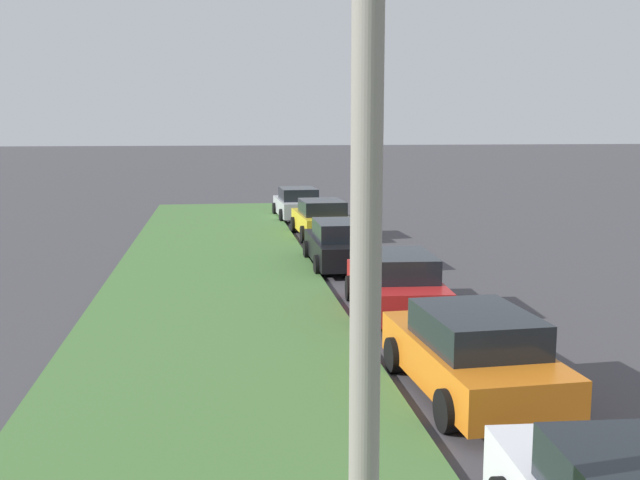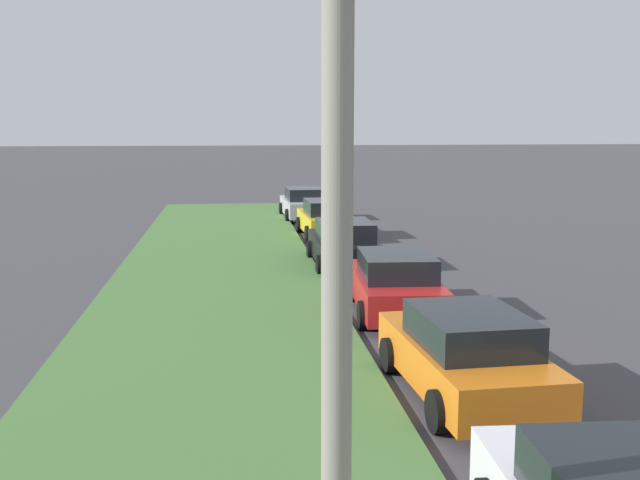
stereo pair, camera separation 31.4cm
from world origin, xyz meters
name	(u,v)px [view 2 (the right image)]	position (x,y,z in m)	size (l,w,h in m)	color
grass_median	(206,419)	(10.00, 7.20, 0.06)	(60.00, 6.00, 0.12)	#477238
parked_car_orange	(466,355)	(10.58, 3.01, 0.72)	(4.39, 2.20, 1.47)	orange
parked_car_red	(395,284)	(16.04, 2.99, 0.72)	(4.40, 2.21, 1.47)	red
parked_car_black	(344,245)	(21.90, 3.32, 0.72)	(4.30, 2.02, 1.47)	black
parked_car_yellow	(326,219)	(28.24, 3.07, 0.72)	(4.36, 2.14, 1.47)	gold
parked_car_silver	(304,204)	(33.91, 3.42, 0.72)	(4.37, 2.15, 1.47)	#B2B5BA
streetlight	(386,132)	(4.54, 5.63, 4.39)	(0.95, 2.83, 7.50)	gray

